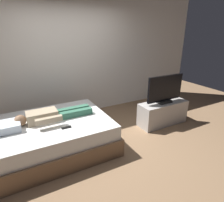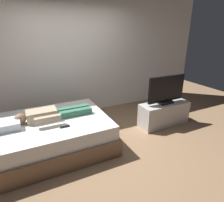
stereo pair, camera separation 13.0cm
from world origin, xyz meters
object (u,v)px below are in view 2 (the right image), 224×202
object	(u,v)px
pillow	(3,126)
tv_stand	(164,114)
person	(50,114)
tv	(166,90)
bed	(51,135)
remote	(65,127)

from	to	relation	value
pillow	tv_stand	bearing A→B (deg)	-3.13
person	tv	world-z (taller)	tv
bed	remote	bearing A→B (deg)	-62.94
remote	tv_stand	distance (m)	2.20
person	remote	distance (m)	0.44
pillow	person	xyz separation A→B (m)	(0.70, 0.05, 0.02)
tv_stand	bed	bearing A→B (deg)	175.98
pillow	tv	distance (m)	3.03
person	tv_stand	world-z (taller)	person
person	pillow	bearing A→B (deg)	-175.73
bed	pillow	size ratio (longest dim) A/B	4.14
tv	remote	bearing A→B (deg)	-175.07
pillow	remote	world-z (taller)	pillow
person	remote	xyz separation A→B (m)	(0.15, -0.40, -0.07)
bed	tv	xyz separation A→B (m)	(2.35, -0.17, 0.52)
tv	pillow	bearing A→B (deg)	176.87
bed	pillow	bearing A→B (deg)	180.00
remote	tv	size ratio (longest dim) A/B	0.17
person	tv	size ratio (longest dim) A/B	1.43
tv_stand	tv	world-z (taller)	tv
person	tv	xyz separation A→B (m)	(2.32, -0.22, 0.16)
pillow	person	size ratio (longest dim) A/B	0.38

